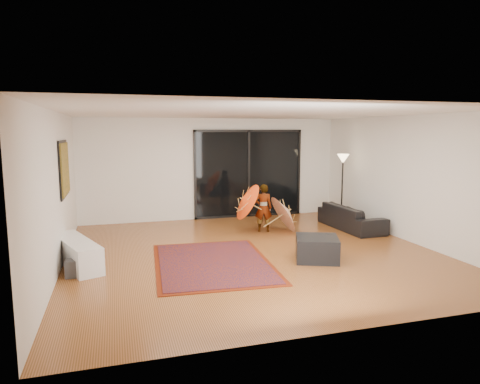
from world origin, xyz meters
name	(u,v)px	position (x,y,z in m)	size (l,w,h in m)	color
floor	(253,252)	(0.00, 0.00, 0.00)	(7.00, 7.00, 0.00)	#9B552A
ceiling	(254,113)	(0.00, 0.00, 2.70)	(7.00, 7.00, 0.00)	white
wall_back	(213,169)	(0.00, 3.50, 1.35)	(7.00, 7.00, 0.00)	silver
wall_front	(348,220)	(0.00, -3.50, 1.35)	(7.00, 7.00, 0.00)	silver
wall_left	(57,191)	(-3.50, 0.00, 1.35)	(7.00, 7.00, 0.00)	silver
wall_right	(408,179)	(3.50, 0.00, 1.35)	(7.00, 7.00, 0.00)	silver
sliding_door	(249,174)	(1.00, 3.47, 1.20)	(3.06, 0.07, 2.40)	black
painting	(64,169)	(-3.46, 1.00, 1.65)	(0.04, 1.28, 1.08)	black
media_console	(76,253)	(-3.25, 0.09, 0.23)	(0.42, 1.69, 0.47)	white
speaker	(74,268)	(-3.25, -0.51, 0.14)	(0.25, 0.25, 0.28)	#424244
persian_rug	(213,263)	(-0.91, -0.46, 0.01)	(2.23, 2.98, 0.02)	#561807
sofa	(351,217)	(2.95, 1.31, 0.29)	(1.97, 0.77, 0.57)	black
ottoman	(317,248)	(0.98, -0.80, 0.22)	(0.76, 0.76, 0.43)	black
floor_lamp	(343,169)	(3.10, 2.05, 1.40)	(0.31, 0.31, 1.78)	black
child	(263,208)	(0.78, 1.62, 0.57)	(0.41, 0.27, 1.13)	#999999
parasol_orange	(242,202)	(0.23, 1.57, 0.73)	(0.60, 0.91, 0.91)	red
parasol_white	(289,210)	(1.38, 1.47, 0.50)	(0.64, 0.96, 0.98)	white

